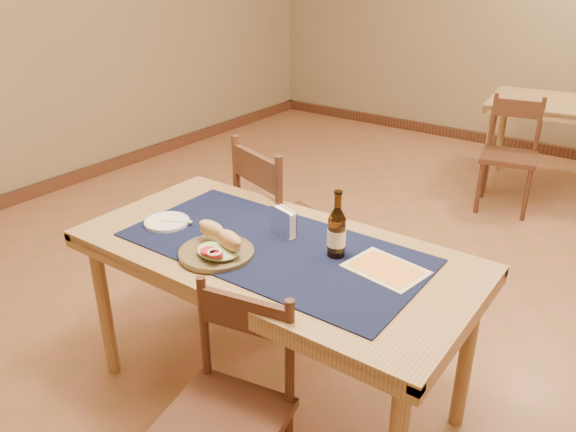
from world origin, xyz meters
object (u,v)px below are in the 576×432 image
Objects in this scene: chair_main_far at (283,226)px; napkin_holder at (284,222)px; chair_main_near at (228,410)px; beer_bottle at (337,232)px; sandwich_plate at (218,248)px; main_table at (273,266)px.

napkin_holder is (0.35, -0.47, 0.30)m from chair_main_far.
beer_bottle reaches higher than chair_main_near.
sandwich_plate is at bearing -144.20° from beer_bottle.
chair_main_far is 0.65m from napkin_holder.
chair_main_near is at bearing -62.27° from chair_main_far.
chair_main_far is at bearing 122.97° from main_table.
napkin_holder is (0.10, 0.29, 0.02)m from sandwich_plate.
chair_main_far is 3.70× the size of beer_bottle.
beer_bottle is at bearing 19.34° from main_table.
sandwich_plate is at bearing -125.44° from main_table.
chair_main_near is (0.20, -0.52, -0.24)m from main_table.
sandwich_plate is (-0.33, 0.34, 0.36)m from chair_main_near.
main_table is 0.71m from chair_main_far.
main_table is 0.18m from napkin_holder.
main_table is 0.25m from sandwich_plate.
beer_bottle is 0.27m from napkin_holder.
chair_main_near is (0.58, -1.10, -0.08)m from chair_main_far.
main_table is 5.50× the size of sandwich_plate.
chair_main_far is 3.37× the size of sandwich_plate.
main_table is 11.62× the size of napkin_holder.
napkin_holder is (-0.27, 0.03, -0.04)m from beer_bottle.
main_table is at bearing -75.36° from napkin_holder.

